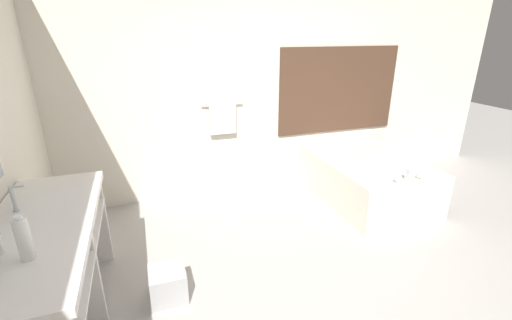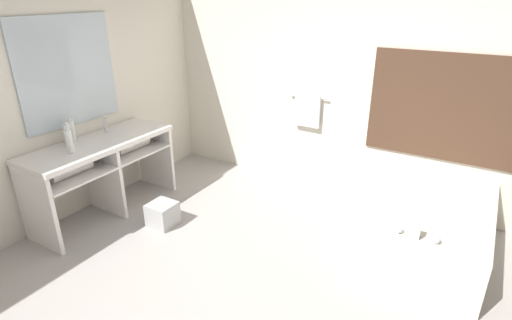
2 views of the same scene
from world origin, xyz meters
TOP-DOWN VIEW (x-y plane):
  - ground_plane at (0.00, 0.00)m, footprint 16.00×16.00m
  - wall_back_with_blinds at (0.05, 2.23)m, footprint 7.40×0.13m
  - wall_left_with_mirror at (-2.23, 0.01)m, footprint 0.08×7.40m
  - vanity_counter at (-1.88, 0.39)m, footprint 0.61×1.60m
  - sink_faucet at (-2.05, 0.60)m, footprint 0.09×0.04m
  - bathtub at (1.29, 1.43)m, footprint 1.06×1.52m
  - water_bottle_1 at (-1.85, 0.01)m, footprint 0.07×0.07m
  - water_bottle_2 at (-2.08, 0.21)m, footprint 0.07×0.07m
  - water_bottle_3 at (-2.02, 0.12)m, footprint 0.07×0.07m
  - waste_bin at (-1.17, 0.47)m, footprint 0.27×0.27m

SIDE VIEW (x-z plane):
  - ground_plane at x=0.00m, z-range 0.00..0.00m
  - waste_bin at x=-1.17m, z-range 0.00..0.25m
  - bathtub at x=1.29m, z-range -0.03..0.60m
  - vanity_counter at x=-1.88m, z-range 0.21..1.06m
  - sink_faucet at x=-2.05m, z-range 0.85..1.03m
  - water_bottle_1 at x=-1.85m, z-range 0.84..1.09m
  - water_bottle_3 at x=-2.02m, z-range 0.84..1.10m
  - water_bottle_2 at x=-2.08m, z-range 0.84..1.10m
  - wall_back_with_blinds at x=0.05m, z-range -0.01..2.69m
  - wall_left_with_mirror at x=-2.23m, z-range 0.00..2.70m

